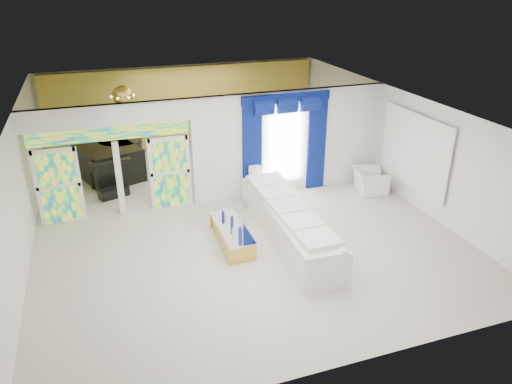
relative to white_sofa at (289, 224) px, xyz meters
name	(u,v)px	position (x,y,z in m)	size (l,w,h in m)	color
floor	(231,213)	(-0.92, 1.84, -0.42)	(12.00, 12.00, 0.00)	#B7AF9E
dividing_wall	(291,141)	(1.23, 2.84, 1.08)	(5.70, 0.18, 3.00)	white
dividing_header	(108,115)	(-3.77, 2.84, 2.30)	(4.30, 0.18, 0.55)	white
stained_panel_left	(59,186)	(-5.20, 2.84, 0.58)	(0.95, 0.04, 2.00)	#994C3F
stained_panel_right	(170,172)	(-2.35, 2.84, 0.58)	(0.95, 0.04, 2.00)	#994C3F
stained_transom	(110,134)	(-3.77, 2.84, 1.83)	(4.00, 0.05, 0.35)	#994C3F
window_pane	(285,145)	(0.98, 2.74, 1.03)	(1.00, 0.02, 2.30)	white
blue_drape_left	(252,151)	(-0.02, 2.71, 0.98)	(0.55, 0.10, 2.80)	#07044E
blue_drape_right	(317,143)	(1.98, 2.71, 0.98)	(0.55, 0.10, 2.80)	#07044E
blue_pelmet	(286,98)	(0.98, 2.71, 2.40)	(2.60, 0.12, 0.25)	#07044E
wall_mirror	(415,151)	(4.02, 0.84, 1.13)	(0.04, 2.70, 1.90)	white
gold_curtains	(185,107)	(-0.92, 7.74, 1.08)	(9.70, 0.12, 2.90)	#B7812B
white_sofa	(289,224)	(0.00, 0.00, 0.00)	(0.95, 4.44, 0.85)	silver
coffee_table	(232,235)	(-1.35, 0.30, -0.21)	(0.63, 1.89, 0.42)	gold
console_table	(265,190)	(0.30, 2.52, -0.22)	(1.21, 0.38, 0.40)	white
table_lamp	(255,176)	(0.00, 2.52, 0.27)	(0.36, 0.36, 0.58)	silver
armchair	(370,181)	(3.41, 1.90, -0.09)	(1.02, 0.89, 0.66)	silver
grand_piano	(109,162)	(-3.86, 5.55, 0.10)	(1.57, 2.06, 1.04)	black
piano_bench	(114,193)	(-3.86, 3.95, -0.28)	(0.85, 0.33, 0.28)	black
tv_console	(55,187)	(-5.42, 4.30, -0.03)	(0.54, 0.49, 0.79)	tan
chandelier	(122,96)	(-3.22, 5.24, 2.23)	(0.60, 0.60, 0.60)	gold
decanters	(232,225)	(-1.35, 0.28, 0.09)	(0.21, 1.12, 0.23)	silver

